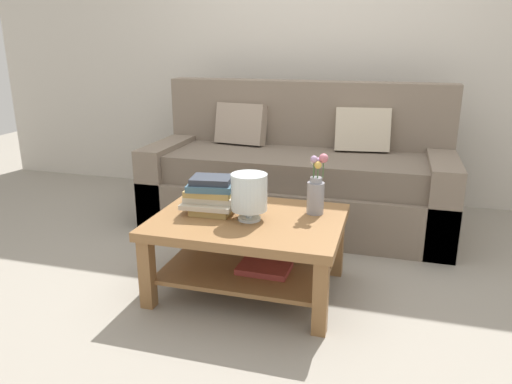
{
  "coord_description": "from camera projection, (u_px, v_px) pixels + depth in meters",
  "views": [
    {
      "loc": [
        0.71,
        -2.68,
        1.35
      ],
      "look_at": [
        -0.01,
        -0.15,
        0.54
      ],
      "focal_mm": 34.07,
      "sensor_mm": 36.0,
      "label": 1
    }
  ],
  "objects": [
    {
      "name": "ground_plane",
      "position": [
        265.0,
        266.0,
        3.05
      ],
      "size": [
        10.0,
        10.0,
        0.0
      ],
      "primitive_type": "plane",
      "color": "gray"
    },
    {
      "name": "coffee_table",
      "position": [
        249.0,
        238.0,
        2.68
      ],
      "size": [
        1.02,
        0.76,
        0.44
      ],
      "color": "olive",
      "rests_on": "ground"
    },
    {
      "name": "flower_pitcher",
      "position": [
        316.0,
        190.0,
        2.67
      ],
      "size": [
        0.11,
        0.1,
        0.34
      ],
      "color": "gray",
      "rests_on": "coffee_table"
    },
    {
      "name": "glass_hurricane_vase",
      "position": [
        250.0,
        193.0,
        2.57
      ],
      "size": [
        0.19,
        0.19,
        0.25
      ],
      "color": "silver",
      "rests_on": "coffee_table"
    },
    {
      "name": "couch",
      "position": [
        298.0,
        176.0,
        3.72
      ],
      "size": [
        2.24,
        0.9,
        1.06
      ],
      "color": "#7A6B5B",
      "rests_on": "ground"
    },
    {
      "name": "book_stack_main",
      "position": [
        211.0,
        195.0,
        2.7
      ],
      "size": [
        0.3,
        0.25,
        0.2
      ],
      "color": "tan",
      "rests_on": "coffee_table"
    },
    {
      "name": "back_wall",
      "position": [
        316.0,
        42.0,
        4.17
      ],
      "size": [
        6.4,
        0.12,
        2.7
      ],
      "primitive_type": "cube",
      "color": "beige",
      "rests_on": "ground"
    }
  ]
}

